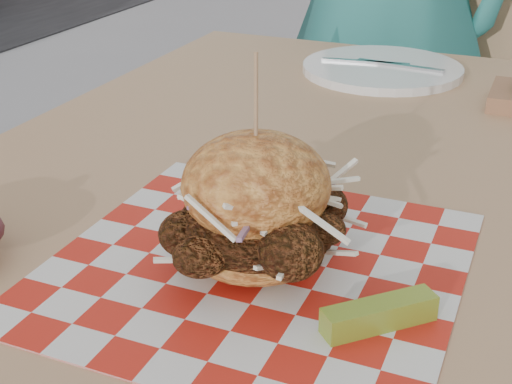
# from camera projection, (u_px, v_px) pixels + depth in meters

# --- Properties ---
(patio_table) EXTENTS (0.80, 1.20, 0.75)m
(patio_table) POSITION_uv_depth(u_px,v_px,m) (295.00, 223.00, 0.89)
(patio_table) COLOR tan
(patio_table) RESTS_ON ground
(patio_chair) EXTENTS (0.45, 0.45, 0.95)m
(patio_chair) POSITION_uv_depth(u_px,v_px,m) (423.00, 98.00, 1.72)
(patio_chair) COLOR tan
(patio_chair) RESTS_ON ground
(paper_liner) EXTENTS (0.36, 0.36, 0.00)m
(paper_liner) POSITION_uv_depth(u_px,v_px,m) (256.00, 265.00, 0.65)
(paper_liner) COLOR red
(paper_liner) RESTS_ON patio_table
(sandwich) EXTENTS (0.17, 0.17, 0.20)m
(sandwich) POSITION_uv_depth(u_px,v_px,m) (256.00, 211.00, 0.62)
(sandwich) COLOR #E49440
(sandwich) RESTS_ON paper_liner
(pickle_spear) EXTENTS (0.08, 0.08, 0.02)m
(pickle_spear) POSITION_uv_depth(u_px,v_px,m) (379.00, 314.00, 0.56)
(pickle_spear) COLOR olive
(pickle_spear) RESTS_ON paper_liner
(place_setting) EXTENTS (0.27, 0.27, 0.02)m
(place_setting) POSITION_uv_depth(u_px,v_px,m) (382.00, 69.00, 1.21)
(place_setting) COLOR white
(place_setting) RESTS_ON patio_table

